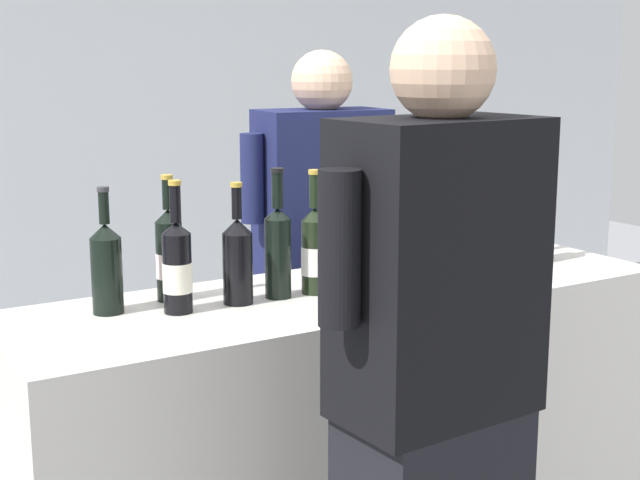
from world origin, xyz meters
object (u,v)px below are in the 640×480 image
wine_bottle_10 (510,222)px  wine_glass (463,241)px  wine_bottle_1 (476,239)px  wine_bottle_11 (107,266)px  wine_bottle_7 (238,259)px  person_server (322,294)px  potted_shrub (483,274)px  wine_bottle_8 (539,224)px  wine_bottle_4 (169,255)px  wine_bottle_2 (513,228)px  wine_bottle_5 (315,250)px  person_guest (433,451)px  wine_bottle_6 (278,248)px  wine_bottle_3 (177,267)px  wine_bottle_9 (391,247)px  wine_bottle_0 (391,233)px

wine_bottle_10 → wine_glass: 0.47m
wine_bottle_1 → wine_bottle_11: size_ratio=1.00×
wine_bottle_7 → person_server: bearing=44.0°
wine_bottle_7 → potted_shrub: size_ratio=0.28×
wine_bottle_1 → wine_bottle_10: size_ratio=1.00×
wine_bottle_8 → wine_bottle_11: size_ratio=1.08×
wine_bottle_1 → wine_bottle_4: 0.89m
wine_bottle_2 → wine_bottle_5: 0.70m
wine_bottle_1 → wine_bottle_8: bearing=12.2°
wine_bottle_4 → wine_bottle_7: wine_bottle_4 is taller
wine_glass → person_guest: 0.79m
wine_bottle_6 → wine_bottle_11: bearing=168.5°
wine_bottle_1 → wine_bottle_3: wine_bottle_3 is taller
wine_bottle_3 → wine_bottle_7: 0.17m
wine_bottle_11 → wine_bottle_3: bearing=-29.6°
wine_bottle_9 → person_guest: person_guest is taller
wine_bottle_7 → wine_bottle_1: bearing=-8.9°
wine_bottle_0 → potted_shrub: wine_bottle_0 is taller
wine_bottle_0 → wine_bottle_3: 0.70m
wine_bottle_9 → wine_glass: (0.15, -0.14, 0.02)m
wine_bottle_4 → wine_bottle_5: (0.37, -0.13, -0.00)m
wine_bottle_3 → wine_glass: bearing=-13.6°
wine_bottle_11 → person_server: bearing=28.7°
wine_bottle_10 → wine_bottle_6: bearing=-176.0°
person_guest → wine_bottle_2: bearing=38.8°
wine_bottle_0 → person_server: size_ratio=0.20×
wine_bottle_0 → wine_bottle_6: size_ratio=0.94×
wine_bottle_1 → wine_bottle_3: bearing=172.6°
potted_shrub → wine_bottle_8: bearing=-122.7°
wine_bottle_10 → person_server: (-0.37, 0.55, -0.31)m
potted_shrub → wine_bottle_4: bearing=-157.3°
wine_bottle_4 → wine_glass: size_ratio=1.65×
potted_shrub → wine_bottle_7: bearing=-152.1°
wine_bottle_9 → wine_bottle_10: size_ratio=0.96×
wine_bottle_2 → potted_shrub: (0.68, 0.89, -0.41)m
wine_bottle_6 → person_server: person_server is taller
wine_bottle_6 → wine_glass: size_ratio=1.72×
wine_glass → wine_bottle_11: bearing=163.5°
wine_bottle_8 → wine_bottle_4: bearing=172.0°
wine_bottle_2 → potted_shrub: 1.19m
wine_bottle_4 → person_guest: size_ratio=0.19×
wine_bottle_6 → potted_shrub: (1.49, 0.85, -0.43)m
wine_bottle_7 → potted_shrub: (1.61, 0.85, -0.42)m
wine_bottle_0 → wine_bottle_7: wine_bottle_0 is taller
wine_bottle_4 → wine_bottle_5: wine_bottle_5 is taller
wine_bottle_2 → wine_bottle_0: bearing=168.7°
wine_bottle_5 → wine_bottle_8: wine_bottle_8 is taller
potted_shrub → person_server: bearing=-166.0°
wine_bottle_6 → wine_glass: bearing=-20.8°
wine_bottle_6 → person_guest: size_ratio=0.20×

